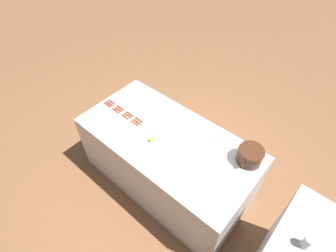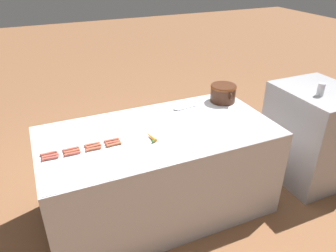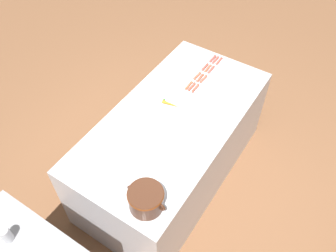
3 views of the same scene
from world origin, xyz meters
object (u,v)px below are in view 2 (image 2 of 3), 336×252
Objects in this scene: hot_dog_3 at (111,140)px; bean_pot at (223,92)px; hot_dog_5 at (72,151)px; hot_dog_0 at (49,153)px; hot_dog_2 at (92,144)px; hot_dog_1 at (71,149)px; hot_dog_6 at (93,146)px; hot_dog_8 at (50,158)px; hot_dog_11 at (114,144)px; hot_dog_10 at (93,149)px; back_cabinet at (311,135)px; hot_dog_9 at (72,154)px; serving_spoon at (180,109)px; carrot at (151,137)px; soda_can at (321,89)px; hot_dog_7 at (113,142)px; hot_dog_4 at (50,156)px.

bean_pot reaches higher than hot_dog_3.
bean_pot reaches higher than hot_dog_5.
hot_dog_0 and hot_dog_2 have the same top height.
hot_dog_6 is at bearing 79.58° from hot_dog_1.
hot_dog_0 is 0.34m from hot_dog_6.
hot_dog_0 is at bearing -90.02° from hot_dog_2.
hot_dog_11 is at bearing 90.01° from hot_dog_8.
bean_pot is (-0.39, 1.27, 0.09)m from hot_dog_11.
hot_dog_10 is (0.07, -0.16, 0.00)m from hot_dog_3.
hot_dog_2 is (0.00, 0.33, 0.00)m from hot_dog_0.
back_cabinet reaches higher than hot_dog_0.
bean_pot reaches higher than hot_dog_10.
hot_dog_6 is 0.18m from hot_dog_9.
hot_dog_2 is 0.49× the size of serving_spoon.
hot_dog_1 is 1.63m from bean_pot.
hot_dog_9 is at bearing -76.64° from hot_dog_6.
back_cabinet reaches higher than hot_dog_11.
hot_dog_5 is 0.17m from hot_dog_6.
hot_dog_11 is (-0.00, 0.49, 0.00)m from hot_dog_8.
hot_dog_0 is 1.31m from serving_spoon.
carrot is (0.05, 0.47, 0.00)m from hot_dog_6.
soda_can is at bearing -55.91° from back_cabinet.
hot_dog_1 is 1.00× the size of hot_dog_2.
soda_can is (0.18, 2.33, 0.20)m from hot_dog_5.
hot_dog_7 is 1.00× the size of hot_dog_8.
back_cabinet is 2.67m from hot_dog_0.
hot_dog_7 is 0.49× the size of serving_spoon.
hot_dog_4 is (0.04, -0.33, 0.00)m from hot_dog_2.
soda_can is (0.19, 2.00, 0.20)m from hot_dog_7.
hot_dog_3 is 0.50m from hot_dog_8.
hot_dog_3 is (0.00, 0.16, 0.00)m from hot_dog_2.
serving_spoon is (-0.40, 0.78, -0.00)m from hot_dog_11.
hot_dog_6 is 1.06× the size of soda_can.
hot_dog_2 and hot_dog_4 have the same top height.
bean_pot is at bearing 101.62° from hot_dog_4.
back_cabinet is at bearing 88.77° from hot_dog_9.
hot_dog_7 is at bearing -92.39° from back_cabinet.
hot_dog_1 is at bearing 88.47° from hot_dog_0.
soda_can reaches higher than hot_dog_7.
hot_dog_2 is 1.00× the size of hot_dog_11.
hot_dog_1 is at bearing -92.90° from back_cabinet.
back_cabinet is 2.50m from hot_dog_9.
hot_dog_8 is (0.07, -0.16, 0.00)m from hot_dog_1.
serving_spoon is at bearing 104.23° from hot_dog_0.
hot_dog_5 is at bearing 89.56° from hot_dog_4.
hot_dog_9 is (0.04, 0.16, 0.00)m from hot_dog_4.
hot_dog_1 is 0.17m from hot_dog_2.
back_cabinet reaches higher than hot_dog_4.
hot_dog_10 is at bearing -65.71° from hot_dog_3.
hot_dog_5 is (-0.09, -2.47, 0.38)m from back_cabinet.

